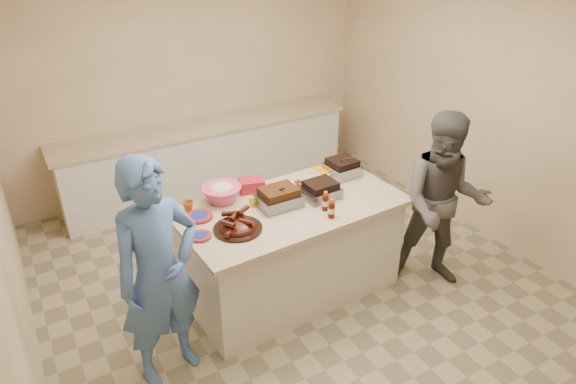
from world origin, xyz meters
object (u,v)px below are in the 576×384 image
mustard_bottle (252,207)px  guest_gray (431,278)px  bbq_bottle_b (331,217)px  rib_platter (238,230)px  roasting_pan (342,175)px  island (291,289)px  coleslaw_bowl (222,201)px  plastic_cup (189,211)px  bbq_bottle_a (325,210)px  guest_blue (173,366)px

mustard_bottle → guest_gray: 1.94m
bbq_bottle_b → guest_gray: size_ratio=0.10×
rib_platter → roasting_pan: size_ratio=1.37×
bbq_bottle_b → island: bearing=117.8°
coleslaw_bowl → plastic_cup: size_ratio=3.56×
mustard_bottle → guest_gray: size_ratio=0.07×
coleslaw_bowl → bbq_bottle_a: bearing=-39.7°
coleslaw_bowl → guest_gray: bearing=-26.7°
guest_blue → roasting_pan: bearing=4.0°
bbq_bottle_b → guest_blue: bbq_bottle_b is taller
mustard_bottle → guest_gray: (1.58, -0.67, -0.92)m
roasting_pan → guest_blue: (-1.97, -0.60, -0.92)m
guest_gray → bbq_bottle_a: bearing=-158.6°
island → guest_blue: size_ratio=1.09×
roasting_pan → guest_gray: size_ratio=0.17×
rib_platter → roasting_pan: 1.33m
guest_gray → bbq_bottle_b: bearing=-151.9°
bbq_bottle_b → plastic_cup: (-0.98, 0.68, 0.00)m
bbq_bottle_b → coleslaw_bowl: bearing=133.6°
coleslaw_bowl → plastic_cup: (-0.31, -0.02, 0.00)m
roasting_pan → bbq_bottle_b: bearing=-134.0°
plastic_cup → guest_blue: bearing=-124.5°
mustard_bottle → guest_gray: bearing=-22.9°
mustard_bottle → roasting_pan: bearing=6.5°
bbq_bottle_b → plastic_cup: bbq_bottle_b is taller
bbq_bottle_a → plastic_cup: 1.15m
island → guest_gray: island is taller
island → guest_gray: (1.27, -0.53, 0.00)m
mustard_bottle → coleslaw_bowl: bearing=128.9°
roasting_pan → bbq_bottle_a: 0.69m
island → guest_blue: island is taller
coleslaw_bowl → bbq_bottle_a: 0.90m
mustard_bottle → guest_blue: size_ratio=0.07×
rib_platter → roasting_pan: bearing=17.0°
rib_platter → roasting_pan: (1.27, 0.39, 0.00)m
coleslaw_bowl → mustard_bottle: coleslaw_bowl is taller
bbq_bottle_b → plastic_cup: 1.19m
mustard_bottle → plastic_cup: 0.53m
island → guest_blue: bearing=-167.5°
rib_platter → mustard_bottle: rib_platter is taller
coleslaw_bowl → guest_blue: size_ratio=0.19×
bbq_bottle_b → guest_gray: 1.43m
rib_platter → bbq_bottle_b: 0.77m
coleslaw_bowl → plastic_cup: bearing=-176.6°
roasting_pan → guest_gray: (0.56, -0.78, -0.92)m
bbq_bottle_a → mustard_bottle: (-0.51, 0.35, 0.00)m
bbq_bottle_b → mustard_bottle: bearing=135.5°
island → bbq_bottle_b: 1.00m
rib_platter → plastic_cup: 0.53m
coleslaw_bowl → guest_blue: 1.40m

